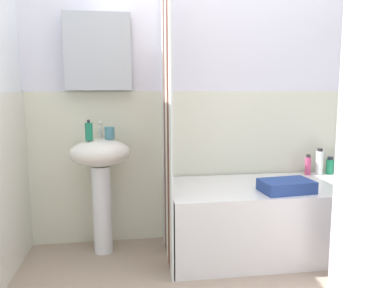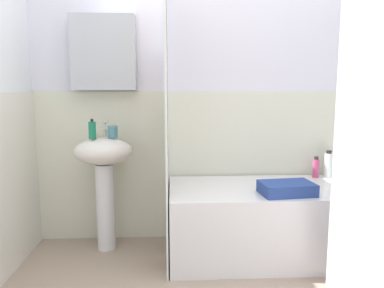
{
  "view_description": "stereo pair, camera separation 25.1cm",
  "coord_description": "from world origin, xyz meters",
  "px_view_note": "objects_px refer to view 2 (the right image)",
  "views": [
    {
      "loc": [
        -0.72,
        -1.76,
        1.24
      ],
      "look_at": [
        -0.32,
        0.86,
        0.84
      ],
      "focal_mm": 35.53,
      "sensor_mm": 36.0,
      "label": 1
    },
    {
      "loc": [
        -0.47,
        -1.78,
        1.24
      ],
      "look_at": [
        -0.32,
        0.86,
        0.84
      ],
      "focal_mm": 35.53,
      "sensor_mm": 36.0,
      "label": 2
    }
  ],
  "objects_px": {
    "towel_folded": "(287,188)",
    "conditioner_bottle": "(328,165)",
    "soap_dispenser": "(92,130)",
    "bathtub": "(277,221)",
    "body_wash_bottle": "(339,169)",
    "shampoo_bottle": "(316,168)",
    "lotion_bottle": "(353,164)",
    "toothbrush_cup": "(113,132)",
    "sink": "(104,168)"
  },
  "relations": [
    {
      "from": "towel_folded",
      "to": "conditioner_bottle",
      "type": "bearing_deg",
      "value": 44.47
    },
    {
      "from": "soap_dispenser",
      "to": "bathtub",
      "type": "bearing_deg",
      "value": -5.78
    },
    {
      "from": "body_wash_bottle",
      "to": "shampoo_bottle",
      "type": "relative_size",
      "value": 0.85
    },
    {
      "from": "lotion_bottle",
      "to": "towel_folded",
      "type": "distance_m",
      "value": 0.83
    },
    {
      "from": "toothbrush_cup",
      "to": "lotion_bottle",
      "type": "relative_size",
      "value": 0.4
    },
    {
      "from": "bathtub",
      "to": "towel_folded",
      "type": "xyz_separation_m",
      "value": [
        0.0,
        -0.2,
        0.3
      ]
    },
    {
      "from": "bathtub",
      "to": "body_wash_bottle",
      "type": "xyz_separation_m",
      "value": [
        0.57,
        0.27,
        0.32
      ]
    },
    {
      "from": "soap_dispenser",
      "to": "towel_folded",
      "type": "distance_m",
      "value": 1.44
    },
    {
      "from": "soap_dispenser",
      "to": "toothbrush_cup",
      "type": "relative_size",
      "value": 1.66
    },
    {
      "from": "shampoo_bottle",
      "to": "body_wash_bottle",
      "type": "bearing_deg",
      "value": 0.12
    },
    {
      "from": "bathtub",
      "to": "shampoo_bottle",
      "type": "bearing_deg",
      "value": 35.23
    },
    {
      "from": "bathtub",
      "to": "conditioner_bottle",
      "type": "height_order",
      "value": "conditioner_bottle"
    },
    {
      "from": "bathtub",
      "to": "shampoo_bottle",
      "type": "height_order",
      "value": "shampoo_bottle"
    },
    {
      "from": "body_wash_bottle",
      "to": "towel_folded",
      "type": "height_order",
      "value": "body_wash_bottle"
    },
    {
      "from": "lotion_bottle",
      "to": "conditioner_bottle",
      "type": "height_order",
      "value": "lotion_bottle"
    },
    {
      "from": "towel_folded",
      "to": "sink",
      "type": "bearing_deg",
      "value": 164.03
    },
    {
      "from": "conditioner_bottle",
      "to": "shampoo_bottle",
      "type": "height_order",
      "value": "conditioner_bottle"
    },
    {
      "from": "body_wash_bottle",
      "to": "conditioner_bottle",
      "type": "xyz_separation_m",
      "value": [
        -0.09,
        0.0,
        0.04
      ]
    },
    {
      "from": "lotion_bottle",
      "to": "conditioner_bottle",
      "type": "bearing_deg",
      "value": -179.98
    },
    {
      "from": "lotion_bottle",
      "to": "body_wash_bottle",
      "type": "bearing_deg",
      "value": -178.83
    },
    {
      "from": "sink",
      "to": "toothbrush_cup",
      "type": "bearing_deg",
      "value": 7.12
    },
    {
      "from": "towel_folded",
      "to": "lotion_bottle",
      "type": "bearing_deg",
      "value": 34.41
    },
    {
      "from": "towel_folded",
      "to": "body_wash_bottle",
      "type": "bearing_deg",
      "value": 39.22
    },
    {
      "from": "toothbrush_cup",
      "to": "lotion_bottle",
      "type": "height_order",
      "value": "toothbrush_cup"
    },
    {
      "from": "sink",
      "to": "toothbrush_cup",
      "type": "relative_size",
      "value": 9.63
    },
    {
      "from": "lotion_bottle",
      "to": "shampoo_bottle",
      "type": "height_order",
      "value": "lotion_bottle"
    },
    {
      "from": "sink",
      "to": "body_wash_bottle",
      "type": "relative_size",
      "value": 5.96
    },
    {
      "from": "lotion_bottle",
      "to": "shampoo_bottle",
      "type": "bearing_deg",
      "value": -179.5
    },
    {
      "from": "sink",
      "to": "towel_folded",
      "type": "bearing_deg",
      "value": -15.97
    },
    {
      "from": "bathtub",
      "to": "body_wash_bottle",
      "type": "distance_m",
      "value": 0.71
    },
    {
      "from": "shampoo_bottle",
      "to": "towel_folded",
      "type": "bearing_deg",
      "value": -128.98
    },
    {
      "from": "toothbrush_cup",
      "to": "shampoo_bottle",
      "type": "relative_size",
      "value": 0.53
    },
    {
      "from": "sink",
      "to": "shampoo_bottle",
      "type": "relative_size",
      "value": 5.06
    },
    {
      "from": "lotion_bottle",
      "to": "towel_folded",
      "type": "height_order",
      "value": "lotion_bottle"
    },
    {
      "from": "towel_folded",
      "to": "soap_dispenser",
      "type": "bearing_deg",
      "value": 166.19
    },
    {
      "from": "bathtub",
      "to": "towel_folded",
      "type": "distance_m",
      "value": 0.36
    },
    {
      "from": "sink",
      "to": "soap_dispenser",
      "type": "distance_m",
      "value": 0.3
    },
    {
      "from": "body_wash_bottle",
      "to": "conditioner_bottle",
      "type": "relative_size",
      "value": 0.66
    },
    {
      "from": "shampoo_bottle",
      "to": "towel_folded",
      "type": "height_order",
      "value": "shampoo_bottle"
    },
    {
      "from": "toothbrush_cup",
      "to": "body_wash_bottle",
      "type": "height_order",
      "value": "toothbrush_cup"
    },
    {
      "from": "sink",
      "to": "toothbrush_cup",
      "type": "xyz_separation_m",
      "value": [
        0.07,
        0.01,
        0.27
      ]
    },
    {
      "from": "bathtub",
      "to": "lotion_bottle",
      "type": "xyz_separation_m",
      "value": [
        0.69,
        0.27,
        0.36
      ]
    },
    {
      "from": "lotion_bottle",
      "to": "body_wash_bottle",
      "type": "distance_m",
      "value": 0.12
    },
    {
      "from": "shampoo_bottle",
      "to": "towel_folded",
      "type": "relative_size",
      "value": 0.48
    },
    {
      "from": "lotion_bottle",
      "to": "shampoo_bottle",
      "type": "distance_m",
      "value": 0.31
    },
    {
      "from": "bathtub",
      "to": "conditioner_bottle",
      "type": "bearing_deg",
      "value": 29.46
    },
    {
      "from": "bathtub",
      "to": "shampoo_bottle",
      "type": "distance_m",
      "value": 0.58
    },
    {
      "from": "toothbrush_cup",
      "to": "towel_folded",
      "type": "relative_size",
      "value": 0.25
    },
    {
      "from": "sink",
      "to": "conditioner_bottle",
      "type": "distance_m",
      "value": 1.76
    },
    {
      "from": "sink",
      "to": "lotion_bottle",
      "type": "xyz_separation_m",
      "value": [
        1.96,
        0.1,
        -0.01
      ]
    }
  ]
}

